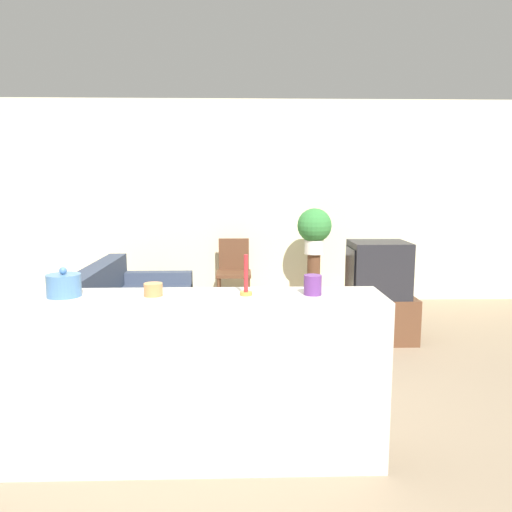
# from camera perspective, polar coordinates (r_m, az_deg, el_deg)

# --- Properties ---
(ground_plane) EXTENTS (14.00, 14.00, 0.00)m
(ground_plane) POSITION_cam_1_polar(r_m,az_deg,el_deg) (3.71, -7.04, -17.63)
(ground_plane) COLOR gray
(wall_back) EXTENTS (9.00, 0.06, 2.70)m
(wall_back) POSITION_cam_1_polar(r_m,az_deg,el_deg) (6.76, -4.59, 6.11)
(wall_back) COLOR beige
(wall_back) RESTS_ON ground_plane
(couch) EXTENTS (0.99, 1.82, 0.77)m
(couch) POSITION_cam_1_polar(r_m,az_deg,el_deg) (5.37, -13.95, -6.44)
(couch) COLOR #384256
(couch) RESTS_ON ground_plane
(tv_stand) EXTENTS (0.74, 0.53, 0.47)m
(tv_stand) POSITION_cam_1_polar(r_m,az_deg,el_deg) (5.34, 13.63, -6.90)
(tv_stand) COLOR brown
(tv_stand) RESTS_ON ground_plane
(television) EXTENTS (0.58, 0.50, 0.56)m
(television) POSITION_cam_1_polar(r_m,az_deg,el_deg) (5.23, 13.76, -1.46)
(television) COLOR #232328
(television) RESTS_ON tv_stand
(wooden_chair) EXTENTS (0.44, 0.44, 0.89)m
(wooden_chair) POSITION_cam_1_polar(r_m,az_deg,el_deg) (6.46, -2.56, -1.49)
(wooden_chair) COLOR brown
(wooden_chair) RESTS_ON ground_plane
(plant_stand) EXTENTS (0.17, 0.17, 0.73)m
(plant_stand) POSITION_cam_1_polar(r_m,az_deg,el_deg) (6.39, 6.58, -2.98)
(plant_stand) COLOR brown
(plant_stand) RESTS_ON ground_plane
(potted_plant) EXTENTS (0.43, 0.43, 0.57)m
(potted_plant) POSITION_cam_1_polar(r_m,az_deg,el_deg) (6.29, 6.69, 3.21)
(potted_plant) COLOR white
(potted_plant) RESTS_ON plant_stand
(foreground_counter) EXTENTS (2.30, 0.44, 0.99)m
(foreground_counter) POSITION_cam_1_polar(r_m,az_deg,el_deg) (3.02, -8.18, -13.70)
(foreground_counter) COLOR beige
(foreground_counter) RESTS_ON ground_plane
(decorative_bowl) EXTENTS (0.19, 0.19, 0.17)m
(decorative_bowl) POSITION_cam_1_polar(r_m,az_deg,el_deg) (3.01, -21.11, -3.12)
(decorative_bowl) COLOR #4C7AAD
(decorative_bowl) RESTS_ON foreground_counter
(candle_jar) EXTENTS (0.11, 0.11, 0.07)m
(candle_jar) POSITION_cam_1_polar(r_m,az_deg,el_deg) (2.88, -11.66, -3.77)
(candle_jar) COLOR #C6844C
(candle_jar) RESTS_ON foreground_counter
(candlestick) EXTENTS (0.07, 0.07, 0.23)m
(candlestick) POSITION_cam_1_polar(r_m,az_deg,el_deg) (2.83, -1.15, -3.01)
(candlestick) COLOR #B7933D
(candlestick) RESTS_ON foreground_counter
(coffee_tin) EXTENTS (0.10, 0.10, 0.11)m
(coffee_tin) POSITION_cam_1_polar(r_m,az_deg,el_deg) (2.87, 6.50, -3.30)
(coffee_tin) COLOR #66337F
(coffee_tin) RESTS_ON foreground_counter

